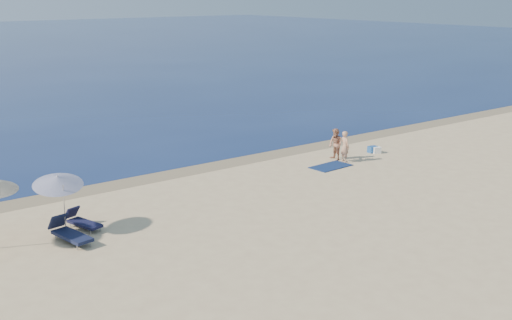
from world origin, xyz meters
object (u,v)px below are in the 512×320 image
(umbrella_near, at_px, (58,181))
(person_right, at_px, (336,144))
(person_left, at_px, (345,146))
(blue_cooler, at_px, (373,149))

(umbrella_near, bearing_deg, person_right, 21.76)
(person_right, distance_m, umbrella_near, 14.74)
(person_left, height_order, person_right, person_right)
(blue_cooler, bearing_deg, person_right, -174.39)
(person_right, bearing_deg, umbrella_near, -79.02)
(blue_cooler, bearing_deg, umbrella_near, -167.19)
(person_right, xyz_separation_m, blue_cooler, (2.59, -0.13, -0.62))
(blue_cooler, xyz_separation_m, umbrella_near, (-17.22, -1.31, 1.73))
(person_left, height_order, umbrella_near, umbrella_near)
(person_right, distance_m, blue_cooler, 2.66)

